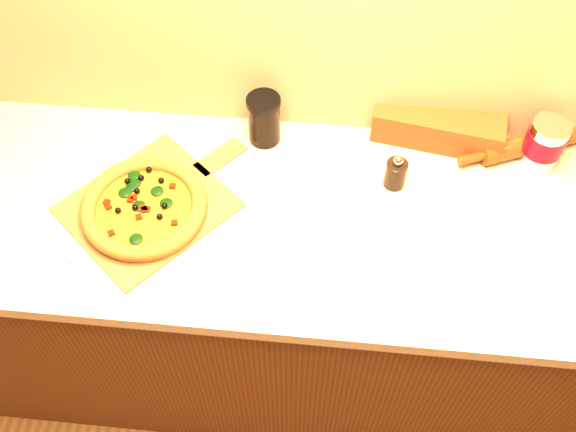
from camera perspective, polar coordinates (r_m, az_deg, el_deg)
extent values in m
cube|color=#45270E|center=(2.05, 1.92, -7.67)|extent=(2.80, 0.65, 0.86)
cube|color=#BEAC94|center=(1.67, 2.34, -0.39)|extent=(2.84, 0.68, 0.04)
cube|color=brown|center=(1.70, -12.36, 0.79)|extent=(0.51, 0.51, 0.01)
cube|color=brown|center=(1.78, -6.01, 5.23)|extent=(0.14, 0.15, 0.01)
cylinder|color=#BD7E2F|center=(1.68, -12.58, 0.47)|extent=(0.30, 0.30, 0.02)
cylinder|color=gold|center=(1.67, -12.65, 0.70)|extent=(0.25, 0.25, 0.01)
torus|color=brown|center=(1.67, -12.69, 0.84)|extent=(0.32, 0.32, 0.04)
ellipsoid|color=black|center=(1.67, -10.91, 1.52)|extent=(0.03, 0.03, 0.01)
sphere|color=black|center=(1.66, -14.12, 0.52)|extent=(0.02, 0.02, 0.02)
cube|color=maroon|center=(1.63, -12.43, -0.51)|extent=(0.02, 0.02, 0.01)
cylinder|color=black|center=(1.70, 9.54, 3.70)|extent=(0.06, 0.06, 0.08)
sphere|color=silver|center=(1.66, 9.79, 4.88)|extent=(0.03, 0.03, 0.03)
cylinder|color=#53290E|center=(1.89, 20.82, 6.05)|extent=(0.30, 0.17, 0.06)
cylinder|color=#53290E|center=(1.80, 15.95, 4.94)|extent=(0.07, 0.05, 0.03)
cylinder|color=silver|center=(1.84, 21.80, 6.00)|extent=(0.10, 0.10, 0.14)
cylinder|color=maroon|center=(1.84, 21.87, 6.15)|extent=(0.10, 0.10, 0.07)
cube|color=brown|center=(1.83, 13.16, 7.72)|extent=(0.37, 0.17, 0.10)
cylinder|color=black|center=(1.77, -2.13, 8.39)|extent=(0.09, 0.09, 0.13)
cylinder|color=black|center=(1.72, -2.21, 10.11)|extent=(0.09, 0.09, 0.02)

